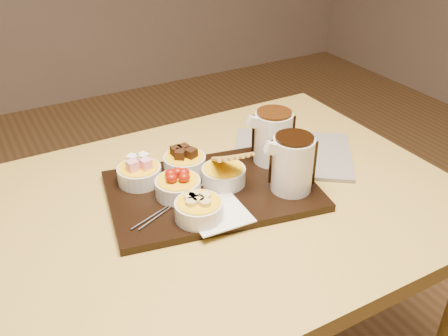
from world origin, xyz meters
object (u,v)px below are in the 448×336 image
bowl_strawberries (178,188)px  newspaper (292,154)px  serving_board (212,191)px  dining_table (195,242)px  pitcher_dark_chocolate (292,164)px  pitcher_milk_chocolate (273,138)px

bowl_strawberries → newspaper: size_ratio=0.34×
serving_board → newspaper: serving_board is taller
serving_board → dining_table: bearing=-148.6°
bowl_strawberries → serving_board: bearing=-7.1°
dining_table → newspaper: bearing=14.0°
pitcher_dark_chocolate → pitcher_milk_chocolate: (0.03, 0.13, 0.00)m
pitcher_dark_chocolate → newspaper: size_ratio=0.42×
serving_board → pitcher_milk_chocolate: pitcher_milk_chocolate is taller
dining_table → pitcher_milk_chocolate: (0.24, 0.06, 0.18)m
serving_board → pitcher_milk_chocolate: 0.20m
dining_table → serving_board: serving_board is taller
pitcher_dark_chocolate → pitcher_milk_chocolate: 0.13m
pitcher_dark_chocolate → serving_board: bearing=160.0°
pitcher_dark_chocolate → newspaper: pitcher_dark_chocolate is taller
bowl_strawberries → pitcher_milk_chocolate: (0.26, 0.03, 0.04)m
newspaper → serving_board: bearing=-131.5°
dining_table → bowl_strawberries: 0.14m
pitcher_milk_chocolate → pitcher_dark_chocolate: bearing=-94.4°
serving_board → bowl_strawberries: bearing=-176.4°
bowl_strawberries → pitcher_dark_chocolate: size_ratio=0.80×
dining_table → newspaper: size_ratio=4.03×
pitcher_dark_chocolate → pitcher_milk_chocolate: same height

